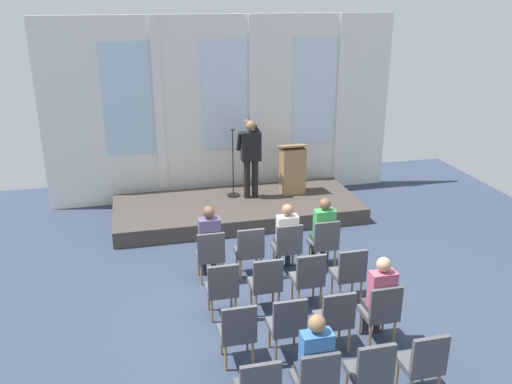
{
  "coord_description": "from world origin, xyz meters",
  "views": [
    {
      "loc": [
        -2.18,
        -7.16,
        4.69
      ],
      "look_at": [
        0.11,
        2.43,
        1.03
      ],
      "focal_mm": 38.33,
      "sensor_mm": 36.0,
      "label": 1
    }
  ],
  "objects_px": {
    "chair_r2_c1": "(287,323)",
    "audience_r2_c3": "(380,295)",
    "chair_r1_c2": "(308,276)",
    "speaker": "(251,153)",
    "chair_r1_c1": "(266,281)",
    "chair_r0_c3": "(324,241)",
    "audience_r3_c1": "(314,359)",
    "audience_r0_c0": "(209,239)",
    "audience_r0_c3": "(323,229)",
    "chair_r0_c2": "(287,245)",
    "chair_r3_c1": "(316,379)",
    "chair_r3_c3": "(423,361)",
    "chair_r0_c1": "(250,249)",
    "chair_r2_c0": "(238,330)",
    "chair_r2_c2": "(335,316)",
    "mic_stand": "(233,182)",
    "chair_r2_c3": "(381,310)",
    "chair_r1_c3": "(349,271)",
    "chair_r0_c0": "(210,253)",
    "lectern": "(292,169)",
    "chair_r3_c2": "(371,370)",
    "audience_r0_c2": "(286,234)",
    "chair_r1_c0": "(222,287)"
  },
  "relations": [
    {
      "from": "chair_r0_c0",
      "to": "chair_r1_c2",
      "type": "relative_size",
      "value": 1.0
    },
    {
      "from": "chair_r0_c3",
      "to": "audience_r3_c1",
      "type": "relative_size",
      "value": 0.7
    },
    {
      "from": "audience_r0_c3",
      "to": "chair_r1_c2",
      "type": "height_order",
      "value": "audience_r0_c3"
    },
    {
      "from": "chair_r1_c0",
      "to": "mic_stand",
      "type": "bearing_deg",
      "value": 76.64
    },
    {
      "from": "lectern",
      "to": "chair_r3_c1",
      "type": "height_order",
      "value": "lectern"
    },
    {
      "from": "audience_r3_c1",
      "to": "chair_r2_c2",
      "type": "bearing_deg",
      "value": 57.45
    },
    {
      "from": "audience_r0_c3",
      "to": "chair_r2_c2",
      "type": "relative_size",
      "value": 1.4
    },
    {
      "from": "mic_stand",
      "to": "chair_r2_c3",
      "type": "relative_size",
      "value": 1.65
    },
    {
      "from": "chair_r0_c0",
      "to": "audience_r0_c3",
      "type": "xyz_separation_m",
      "value": [
        2.03,
        0.08,
        0.2
      ]
    },
    {
      "from": "chair_r0_c2",
      "to": "chair_r2_c1",
      "type": "height_order",
      "value": "same"
    },
    {
      "from": "chair_r0_c3",
      "to": "chair_r2_c1",
      "type": "relative_size",
      "value": 1.0
    },
    {
      "from": "chair_r2_c1",
      "to": "audience_r2_c3",
      "type": "distance_m",
      "value": 1.37
    },
    {
      "from": "mic_stand",
      "to": "chair_r3_c3",
      "type": "distance_m",
      "value": 6.59
    },
    {
      "from": "chair_r2_c3",
      "to": "chair_r3_c1",
      "type": "xyz_separation_m",
      "value": [
        -1.35,
        -1.14,
        0.0
      ]
    },
    {
      "from": "chair_r0_c1",
      "to": "chair_r3_c3",
      "type": "xyz_separation_m",
      "value": [
        1.35,
        -3.42,
        0.0
      ]
    },
    {
      "from": "chair_r2_c0",
      "to": "chair_r2_c2",
      "type": "relative_size",
      "value": 1.0
    },
    {
      "from": "chair_r1_c3",
      "to": "chair_r3_c2",
      "type": "xyz_separation_m",
      "value": [
        -0.68,
        -2.28,
        0.0
      ]
    },
    {
      "from": "chair_r1_c3",
      "to": "chair_r2_c1",
      "type": "bearing_deg",
      "value": -139.88
    },
    {
      "from": "audience_r0_c3",
      "to": "chair_r0_c1",
      "type": "bearing_deg",
      "value": -176.55
    },
    {
      "from": "chair_r3_c1",
      "to": "chair_r3_c3",
      "type": "bearing_deg",
      "value": 0.0
    },
    {
      "from": "mic_stand",
      "to": "chair_r0_c0",
      "type": "xyz_separation_m",
      "value": [
        -1.01,
        -3.1,
        -0.14
      ]
    },
    {
      "from": "mic_stand",
      "to": "chair_r0_c3",
      "type": "xyz_separation_m",
      "value": [
        1.02,
        -3.1,
        -0.14
      ]
    },
    {
      "from": "chair_r2_c2",
      "to": "audience_r2_c3",
      "type": "bearing_deg",
      "value": 6.88
    },
    {
      "from": "chair_r3_c1",
      "to": "chair_r2_c3",
      "type": "bearing_deg",
      "value": 40.12
    },
    {
      "from": "audience_r0_c2",
      "to": "chair_r2_c2",
      "type": "distance_m",
      "value": 2.37
    },
    {
      "from": "chair_r0_c2",
      "to": "chair_r1_c1",
      "type": "height_order",
      "value": "same"
    },
    {
      "from": "audience_r2_c3",
      "to": "audience_r3_c1",
      "type": "distance_m",
      "value": 1.77
    },
    {
      "from": "chair_r1_c2",
      "to": "chair_r3_c1",
      "type": "relative_size",
      "value": 1.0
    },
    {
      "from": "chair_r0_c1",
      "to": "chair_r1_c1",
      "type": "xyz_separation_m",
      "value": [
        0.0,
        -1.14,
        0.0
      ]
    },
    {
      "from": "speaker",
      "to": "chair_r1_c1",
      "type": "bearing_deg",
      "value": -99.69
    },
    {
      "from": "lectern",
      "to": "chair_r1_c3",
      "type": "xyz_separation_m",
      "value": [
        -0.33,
        -4.16,
        -0.35
      ]
    },
    {
      "from": "audience_r0_c2",
      "to": "chair_r1_c1",
      "type": "bearing_deg",
      "value": -118.92
    },
    {
      "from": "mic_stand",
      "to": "audience_r3_c1",
      "type": "relative_size",
      "value": 1.16
    },
    {
      "from": "chair_r0_c1",
      "to": "chair_r1_c1",
      "type": "relative_size",
      "value": 1.0
    },
    {
      "from": "lectern",
      "to": "chair_r0_c3",
      "type": "bearing_deg",
      "value": -96.23
    },
    {
      "from": "chair_r0_c2",
      "to": "chair_r1_c3",
      "type": "xyz_separation_m",
      "value": [
        0.68,
        -1.14,
        0.0
      ]
    },
    {
      "from": "speaker",
      "to": "chair_r1_c1",
      "type": "distance_m",
      "value": 4.21
    },
    {
      "from": "chair_r3_c2",
      "to": "audience_r0_c3",
      "type": "bearing_deg",
      "value": 79.07
    },
    {
      "from": "chair_r0_c1",
      "to": "chair_r1_c2",
      "type": "distance_m",
      "value": 1.32
    },
    {
      "from": "lectern",
      "to": "chair_r2_c0",
      "type": "relative_size",
      "value": 1.23
    },
    {
      "from": "audience_r0_c2",
      "to": "chair_r2_c3",
      "type": "relative_size",
      "value": 1.35
    },
    {
      "from": "speaker",
      "to": "chair_r3_c2",
      "type": "xyz_separation_m",
      "value": [
        -0.02,
        -6.35,
        -0.81
      ]
    },
    {
      "from": "audience_r0_c0",
      "to": "audience_r0_c3",
      "type": "xyz_separation_m",
      "value": [
        2.03,
        0.0,
        -0.02
      ]
    },
    {
      "from": "chair_r2_c3",
      "to": "chair_r1_c0",
      "type": "bearing_deg",
      "value": 150.67
    },
    {
      "from": "chair_r0_c1",
      "to": "chair_r1_c2",
      "type": "xyz_separation_m",
      "value": [
        0.68,
        -1.14,
        0.0
      ]
    },
    {
      "from": "chair_r1_c3",
      "to": "chair_r0_c2",
      "type": "bearing_deg",
      "value": 120.68
    },
    {
      "from": "chair_r0_c1",
      "to": "chair_r3_c1",
      "type": "distance_m",
      "value": 3.42
    },
    {
      "from": "mic_stand",
      "to": "audience_r0_c2",
      "type": "xyz_separation_m",
      "value": [
        0.35,
        -3.01,
        0.04
      ]
    },
    {
      "from": "audience_r0_c2",
      "to": "chair_r0_c1",
      "type": "bearing_deg",
      "value": -172.91
    },
    {
      "from": "chair_r1_c2",
      "to": "audience_r2_c3",
      "type": "relative_size",
      "value": 0.71
    }
  ]
}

